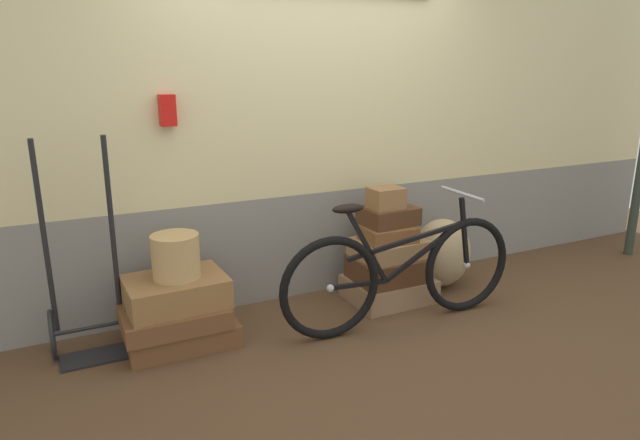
# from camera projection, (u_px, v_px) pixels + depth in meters

# --- Properties ---
(ground) EXTENTS (9.59, 5.20, 0.06)m
(ground) POSITION_uv_depth(u_px,v_px,m) (359.00, 335.00, 3.78)
(ground) COLOR #513823
(station_building) EXTENTS (7.59, 0.74, 2.98)m
(station_building) POSITION_uv_depth(u_px,v_px,m) (307.00, 101.00, 4.11)
(station_building) COLOR gray
(station_building) RESTS_ON ground
(suitcase_0) EXTENTS (0.70, 0.50, 0.14)m
(suitcase_0) POSITION_uv_depth(u_px,v_px,m) (181.00, 332.00, 3.60)
(suitcase_0) COLOR brown
(suitcase_0) RESTS_ON ground
(suitcase_1) EXTENTS (0.65, 0.47, 0.12)m
(suitcase_1) POSITION_uv_depth(u_px,v_px,m) (174.00, 316.00, 3.52)
(suitcase_1) COLOR brown
(suitcase_1) RESTS_ON suitcase_0
(suitcase_2) EXTENTS (0.63, 0.47, 0.19)m
(suitcase_2) POSITION_uv_depth(u_px,v_px,m) (176.00, 291.00, 3.52)
(suitcase_2) COLOR olive
(suitcase_2) RESTS_ON suitcase_1
(suitcase_3) EXTENTS (0.62, 0.50, 0.17)m
(suitcase_3) POSITION_uv_depth(u_px,v_px,m) (388.00, 288.00, 4.27)
(suitcase_3) COLOR #937051
(suitcase_3) RESTS_ON ground
(suitcase_4) EXTENTS (0.52, 0.44, 0.18)m
(suitcase_4) POSITION_uv_depth(u_px,v_px,m) (387.00, 268.00, 4.20)
(suitcase_4) COLOR #4C2D19
(suitcase_4) RESTS_ON suitcase_3
(suitcase_5) EXTENTS (0.53, 0.43, 0.13)m
(suitcase_5) POSITION_uv_depth(u_px,v_px,m) (388.00, 248.00, 4.18)
(suitcase_5) COLOR #9E754C
(suitcase_5) RESTS_ON suitcase_4
(suitcase_6) EXTENTS (0.39, 0.31, 0.11)m
(suitcase_6) POSITION_uv_depth(u_px,v_px,m) (388.00, 234.00, 4.11)
(suitcase_6) COLOR brown
(suitcase_6) RESTS_ON suitcase_5
(suitcase_7) EXTENTS (0.41, 0.33, 0.13)m
(suitcase_7) POSITION_uv_depth(u_px,v_px,m) (388.00, 216.00, 4.14)
(suitcase_7) COLOR #4C2D19
(suitcase_7) RESTS_ON suitcase_6
(suitcase_8) EXTENTS (0.24, 0.19, 0.15)m
(suitcase_8) POSITION_uv_depth(u_px,v_px,m) (386.00, 198.00, 4.07)
(suitcase_8) COLOR olive
(suitcase_8) RESTS_ON suitcase_7
(wicker_basket) EXTENTS (0.30, 0.30, 0.28)m
(wicker_basket) POSITION_uv_depth(u_px,v_px,m) (176.00, 256.00, 3.46)
(wicker_basket) COLOR tan
(wicker_basket) RESTS_ON suitcase_2
(luggage_trolley) EXTENTS (0.46, 0.38, 1.36)m
(luggage_trolley) POSITION_uv_depth(u_px,v_px,m) (88.00, 308.00, 3.42)
(luggage_trolley) COLOR black
(luggage_trolley) RESTS_ON ground
(burlap_sack) EXTENTS (0.49, 0.42, 0.56)m
(burlap_sack) POSITION_uv_depth(u_px,v_px,m) (441.00, 253.00, 4.48)
(burlap_sack) COLOR tan
(burlap_sack) RESTS_ON ground
(bicycle) EXTENTS (1.80, 0.46, 0.90)m
(bicycle) POSITION_uv_depth(u_px,v_px,m) (402.00, 273.00, 3.79)
(bicycle) COLOR black
(bicycle) RESTS_ON ground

